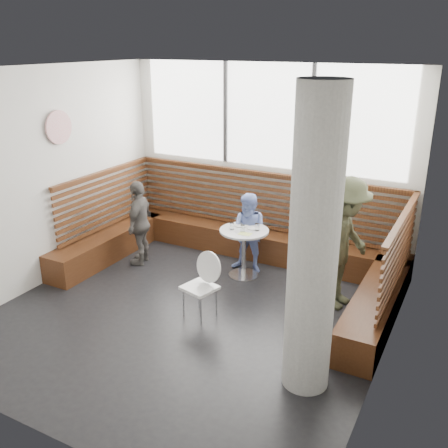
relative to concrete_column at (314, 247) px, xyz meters
The scene contains 15 objects.
room 1.95m from the concrete_column, 161.90° to the left, with size 5.00×5.00×3.20m.
booth 3.24m from the concrete_column, 127.94° to the left, with size 5.00×2.50×1.44m.
concrete_column is the anchor object (origin of this frame).
wall_art 4.48m from the concrete_column, 166.94° to the left, with size 0.50×0.50×0.03m, color white.
cafe_table 2.88m from the concrete_column, 130.32° to the left, with size 0.76×0.76×0.78m.
cafe_chair 2.14m from the concrete_column, 157.34° to the left, with size 0.43×0.42×0.89m.
adult_man 1.97m from the concrete_column, 94.74° to the left, with size 1.20×0.69×1.85m, color #42472F.
child_back 3.01m from the concrete_column, 127.42° to the left, with size 0.63×0.49×1.29m, color #8096DE.
child_left 3.97m from the concrete_column, 153.76° to the left, with size 0.83×0.34×1.41m, color #595551.
plate_near 2.97m from the concrete_column, 130.26° to the left, with size 0.22×0.22×0.02m, color white.
plate_far 2.83m from the concrete_column, 127.29° to the left, with size 0.19×0.19×0.01m, color white.
glass_left 2.86m from the concrete_column, 134.05° to the left, with size 0.07×0.07×0.10m, color white.
glass_mid 2.72m from the concrete_column, 131.31° to the left, with size 0.07×0.07×0.10m, color white.
glass_right 2.72m from the concrete_column, 126.30° to the left, with size 0.07×0.07×0.11m, color white.
menu_card 2.64m from the concrete_column, 131.08° to the left, with size 0.19×0.14×0.00m, color #A5C64C.
Camera 1 is at (3.19, -5.01, 3.50)m, focal length 40.00 mm.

